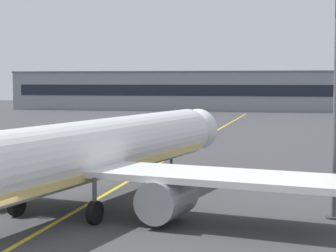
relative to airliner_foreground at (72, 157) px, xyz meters
The scene contains 4 objects.
taxiway_centreline 21.26m from the airliner_foreground, 89.87° to the left, with size 0.30×180.00×0.01m, color yellow.
airliner_foreground is the anchor object (origin of this frame).
apron_lamp_post 15.50m from the airliner_foreground, ahead, with size 2.24×0.90×13.09m.
terminal_building 125.14m from the airliner_foreground, 90.72° to the left, with size 122.43×12.40×10.23m.
Camera 1 is at (12.98, -24.75, 7.84)m, focal length 65.82 mm.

